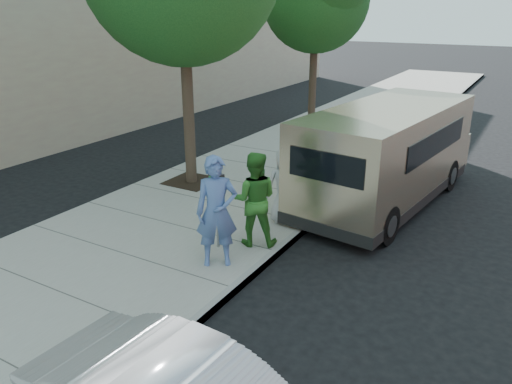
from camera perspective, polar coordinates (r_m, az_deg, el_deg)
ground at (r=10.18m, az=-5.07°, el=-5.58°), size 120.00×120.00×0.00m
sidewalk at (r=10.71m, az=-9.49°, el=-3.99°), size 5.00×60.00×0.15m
curb_face at (r=9.47m, az=2.14°, el=-7.11°), size 0.12×60.00×0.16m
parking_meter at (r=9.16m, az=-4.49°, el=-0.28°), size 0.32×0.15×1.48m
van at (r=12.11m, az=14.89°, el=4.33°), size 2.81×6.47×2.33m
person_officer at (r=8.60m, az=-4.51°, el=-2.27°), size 0.86×0.81×1.98m
person_green_shirt at (r=9.35m, az=-0.21°, el=-0.81°), size 1.10×1.01×1.83m
person_gray_shirt at (r=10.40m, az=3.31°, el=0.76°), size 0.93×0.89×1.61m
person_striped_polo at (r=11.23m, az=6.91°, el=2.28°), size 1.02×0.91×1.66m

